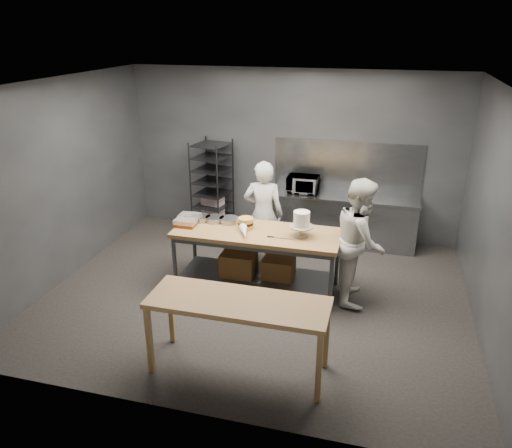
{
  "coord_description": "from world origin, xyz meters",
  "views": [
    {
      "loc": [
        1.65,
        -6.2,
        3.7
      ],
      "look_at": [
        -0.04,
        0.15,
        1.05
      ],
      "focal_mm": 35.0,
      "sensor_mm": 36.0,
      "label": 1
    }
  ],
  "objects_px": {
    "near_counter": "(238,307)",
    "microwave": "(303,184)",
    "chef_behind": "(263,214)",
    "speed_rack": "(212,189)",
    "chef_right": "(360,241)",
    "frosted_cake_stand": "(302,221)",
    "work_table": "(256,253)",
    "layer_cake": "(246,223)"
  },
  "relations": [
    {
      "from": "microwave",
      "to": "frosted_cake_stand",
      "type": "distance_m",
      "value": 2.03
    },
    {
      "from": "chef_behind",
      "to": "near_counter",
      "type": "bearing_deg",
      "value": 94.13
    },
    {
      "from": "near_counter",
      "to": "speed_rack",
      "type": "relative_size",
      "value": 1.14
    },
    {
      "from": "chef_behind",
      "to": "microwave",
      "type": "relative_size",
      "value": 3.22
    },
    {
      "from": "chef_behind",
      "to": "layer_cake",
      "type": "height_order",
      "value": "chef_behind"
    },
    {
      "from": "chef_right",
      "to": "speed_rack",
      "type": "bearing_deg",
      "value": 52.52
    },
    {
      "from": "work_table",
      "to": "speed_rack",
      "type": "distance_m",
      "value": 2.36
    },
    {
      "from": "chef_behind",
      "to": "chef_right",
      "type": "height_order",
      "value": "chef_right"
    },
    {
      "from": "chef_behind",
      "to": "layer_cake",
      "type": "distance_m",
      "value": 0.76
    },
    {
      "from": "work_table",
      "to": "speed_rack",
      "type": "bearing_deg",
      "value": 125.3
    },
    {
      "from": "microwave",
      "to": "chef_behind",
      "type": "bearing_deg",
      "value": -109.87
    },
    {
      "from": "chef_behind",
      "to": "work_table",
      "type": "bearing_deg",
      "value": 92.85
    },
    {
      "from": "speed_rack",
      "to": "chef_behind",
      "type": "distance_m",
      "value": 1.66
    },
    {
      "from": "work_table",
      "to": "chef_behind",
      "type": "height_order",
      "value": "chef_behind"
    },
    {
      "from": "microwave",
      "to": "frosted_cake_stand",
      "type": "height_order",
      "value": "frosted_cake_stand"
    },
    {
      "from": "work_table",
      "to": "frosted_cake_stand",
      "type": "relative_size",
      "value": 6.51
    },
    {
      "from": "work_table",
      "to": "chef_behind",
      "type": "xyz_separation_m",
      "value": [
        -0.1,
        0.82,
        0.3
      ]
    },
    {
      "from": "work_table",
      "to": "microwave",
      "type": "relative_size",
      "value": 4.43
    },
    {
      "from": "speed_rack",
      "to": "chef_right",
      "type": "distance_m",
      "value": 3.35
    },
    {
      "from": "chef_behind",
      "to": "frosted_cake_stand",
      "type": "distance_m",
      "value": 1.15
    },
    {
      "from": "speed_rack",
      "to": "layer_cake",
      "type": "height_order",
      "value": "speed_rack"
    },
    {
      "from": "work_table",
      "to": "layer_cake",
      "type": "bearing_deg",
      "value": 158.07
    },
    {
      "from": "speed_rack",
      "to": "chef_behind",
      "type": "height_order",
      "value": "speed_rack"
    },
    {
      "from": "chef_right",
      "to": "frosted_cake_stand",
      "type": "height_order",
      "value": "chef_right"
    },
    {
      "from": "speed_rack",
      "to": "chef_behind",
      "type": "xyz_separation_m",
      "value": [
        1.25,
        -1.09,
        0.02
      ]
    },
    {
      "from": "work_table",
      "to": "chef_right",
      "type": "relative_size",
      "value": 1.34
    },
    {
      "from": "speed_rack",
      "to": "chef_right",
      "type": "relative_size",
      "value": 0.98
    },
    {
      "from": "near_counter",
      "to": "frosted_cake_stand",
      "type": "bearing_deg",
      "value": 79.17
    },
    {
      "from": "near_counter",
      "to": "microwave",
      "type": "relative_size",
      "value": 3.69
    },
    {
      "from": "microwave",
      "to": "layer_cake",
      "type": "height_order",
      "value": "microwave"
    },
    {
      "from": "work_table",
      "to": "layer_cake",
      "type": "xyz_separation_m",
      "value": [
        -0.18,
        0.07,
        0.43
      ]
    },
    {
      "from": "chef_behind",
      "to": "frosted_cake_stand",
      "type": "relative_size",
      "value": 4.74
    },
    {
      "from": "near_counter",
      "to": "speed_rack",
      "type": "distance_m",
      "value": 4.14
    },
    {
      "from": "chef_right",
      "to": "microwave",
      "type": "xyz_separation_m",
      "value": [
        -1.14,
        1.9,
        0.15
      ]
    },
    {
      "from": "chef_behind",
      "to": "microwave",
      "type": "bearing_deg",
      "value": -114.1
    },
    {
      "from": "chef_right",
      "to": "frosted_cake_stand",
      "type": "relative_size",
      "value": 4.86
    },
    {
      "from": "chef_behind",
      "to": "microwave",
      "type": "xyz_separation_m",
      "value": [
        0.42,
        1.17,
        0.18
      ]
    },
    {
      "from": "chef_right",
      "to": "work_table",
      "type": "bearing_deg",
      "value": 88.95
    },
    {
      "from": "work_table",
      "to": "chef_right",
      "type": "bearing_deg",
      "value": 3.59
    },
    {
      "from": "chef_behind",
      "to": "chef_right",
      "type": "distance_m",
      "value": 1.73
    },
    {
      "from": "chef_behind",
      "to": "frosted_cake_stand",
      "type": "xyz_separation_m",
      "value": [
        0.75,
        -0.83,
        0.27
      ]
    },
    {
      "from": "microwave",
      "to": "work_table",
      "type": "bearing_deg",
      "value": -99.21
    }
  ]
}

